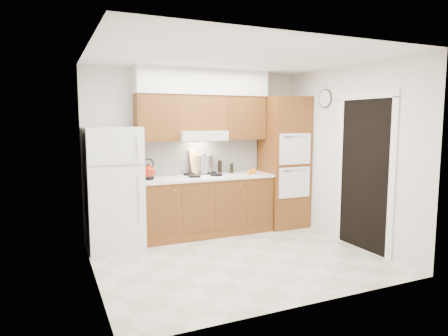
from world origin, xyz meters
The scene contains 26 objects.
floor centered at (0.00, 0.00, 0.00)m, with size 3.60×3.60×0.00m, color beige.
ceiling centered at (0.00, 0.00, 2.60)m, with size 3.60×3.60×0.00m, color white.
wall_back centered at (0.00, 1.50, 1.30)m, with size 3.60×0.02×2.60m, color silver.
wall_left centered at (-1.80, 0.00, 1.30)m, with size 0.02×3.00×2.60m, color silver.
wall_right centered at (1.80, 0.00, 1.30)m, with size 0.02×3.00×2.60m, color silver.
fridge centered at (-1.41, 1.14, 0.86)m, with size 0.75×0.72×1.72m, color white.
base_cabinets centered at (0.02, 1.20, 0.45)m, with size 2.11×0.60×0.90m, color brown.
countertop centered at (0.03, 1.19, 0.92)m, with size 2.13×0.62×0.04m, color white.
backsplash centered at (0.02, 1.49, 1.22)m, with size 2.11×0.03×0.56m, color white.
oven_cabinet centered at (1.44, 1.18, 1.10)m, with size 0.70×0.65×2.20m, color brown.
upper_cab_left centered at (-0.71, 1.33, 1.85)m, with size 0.63×0.33×0.70m, color brown.
upper_cab_right centered at (0.72, 1.33, 1.85)m, with size 0.73×0.33×0.70m, color brown.
range_hood centered at (-0.02, 1.27, 1.57)m, with size 0.75×0.45×0.15m, color silver.
upper_cab_over_hood centered at (-0.02, 1.33, 1.92)m, with size 0.75×0.33×0.55m, color brown.
soffit centered at (0.03, 1.32, 2.40)m, with size 2.13×0.36×0.40m, color silver.
cooktop centered at (-0.02, 1.21, 0.95)m, with size 0.74×0.50×0.01m, color white.
doorway centered at (1.79, -0.35, 1.05)m, with size 0.02×0.90×2.10m, color black.
wall_clock centered at (1.79, 0.55, 2.15)m, with size 0.30×0.30×0.02m, color #3F3833.
kettle centered at (-0.90, 1.18, 1.06)m, with size 0.21×0.21×0.21m, color maroon.
cutting_board centered at (-0.01, 1.45, 1.14)m, with size 0.32×0.02×0.43m, color tan.
stock_pot centered at (0.08, 1.39, 1.11)m, with size 0.26×0.26×0.27m, color #A9A9AD.
condiment_a centered at (0.37, 1.45, 1.05)m, with size 0.06×0.06×0.21m, color black.
condiment_b centered at (0.38, 1.45, 1.02)m, with size 0.05×0.05×0.16m, color black.
condiment_c centered at (0.55, 1.36, 1.02)m, with size 0.06×0.06×0.16m, color black.
orange_near centered at (0.85, 1.17, 0.98)m, with size 0.09×0.09×0.09m, color orange.
orange_far centered at (0.74, 1.09, 0.98)m, with size 0.08×0.08×0.08m, color orange.
Camera 1 is at (-2.24, -4.59, 1.81)m, focal length 32.00 mm.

